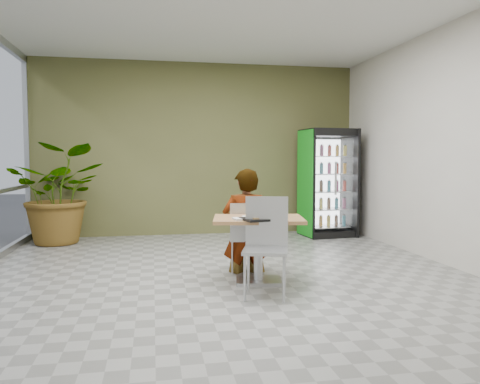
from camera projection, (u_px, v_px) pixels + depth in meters
name	position (u px, v px, depth m)	size (l,w,h in m)	color
ground	(227.00, 281.00, 5.41)	(7.00, 7.00, 0.00)	gray
room_envelope	(227.00, 142.00, 5.30)	(6.00, 7.00, 3.20)	beige
dining_table	(258.00, 236.00, 5.32)	(1.11, 0.86, 0.75)	#A38446
chair_far	(245.00, 232.00, 5.79)	(0.43, 0.44, 0.88)	#A7A9AC
chair_near	(266.00, 238.00, 4.86)	(0.56, 0.57, 1.02)	#A7A9AC
seated_woman	(246.00, 232.00, 5.83)	(0.59, 0.38, 1.60)	black
pizza_plate	(252.00, 216.00, 5.33)	(0.34, 0.31, 0.03)	silver
soda_cup	(280.00, 209.00, 5.36)	(0.11, 0.11, 0.19)	silver
napkin_stack	(241.00, 219.00, 5.11)	(0.16, 0.16, 0.02)	silver
cafeteria_tray	(263.00, 219.00, 5.08)	(0.44, 0.32, 0.02)	black
beverage_fridge	(328.00, 183.00, 8.56)	(0.96, 0.77, 1.96)	black
potted_plant	(60.00, 194.00, 7.80)	(1.50, 1.30, 1.67)	#2E6729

